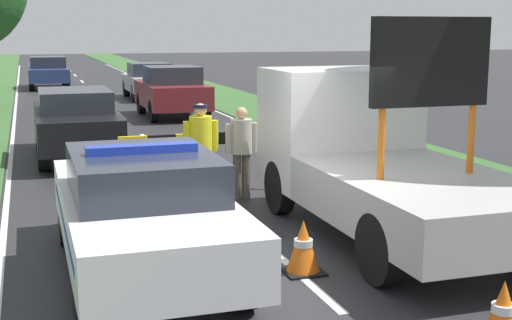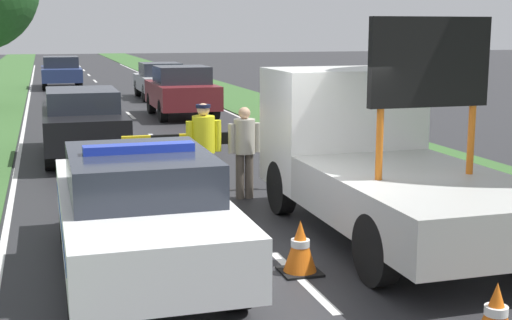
{
  "view_description": "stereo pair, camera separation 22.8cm",
  "coord_description": "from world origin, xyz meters",
  "px_view_note": "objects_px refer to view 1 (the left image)",
  "views": [
    {
      "loc": [
        -3.05,
        -8.73,
        2.95
      ],
      "look_at": [
        0.03,
        0.83,
        1.1
      ],
      "focal_mm": 50.0,
      "sensor_mm": 36.0,
      "label": 1
    },
    {
      "loc": [
        -2.83,
        -8.8,
        2.95
      ],
      "look_at": [
        0.03,
        0.83,
        1.1
      ],
      "focal_mm": 50.0,
      "sensor_mm": 36.0,
      "label": 2
    }
  ],
  "objects_px": {
    "traffic_cone_centre_front": "(279,160)",
    "queued_car_sedan_silver": "(149,80)",
    "traffic_cone_near_police": "(503,313)",
    "queued_car_sedan_black": "(75,122)",
    "police_officer": "(201,143)",
    "queued_car_wagon_maroon": "(172,91)",
    "pedestrian_civilian": "(242,145)",
    "traffic_cone_behind_barrier": "(303,247)",
    "work_truck": "(374,156)",
    "traffic_cone_near_truck": "(212,178)",
    "queued_car_hatch_blue": "(48,72)",
    "road_barrier": "(203,143)",
    "police_car": "(142,209)"
  },
  "relations": [
    {
      "from": "traffic_cone_centre_front",
      "to": "queued_car_sedan_silver",
      "type": "xyz_separation_m",
      "value": [
        0.15,
        17.01,
        0.5
      ]
    },
    {
      "from": "pedestrian_civilian",
      "to": "traffic_cone_behind_barrier",
      "type": "bearing_deg",
      "value": -97.43
    },
    {
      "from": "traffic_cone_near_police",
      "to": "queued_car_sedan_silver",
      "type": "bearing_deg",
      "value": 88.02
    },
    {
      "from": "traffic_cone_behind_barrier",
      "to": "queued_car_wagon_maroon",
      "type": "xyz_separation_m",
      "value": [
        1.57,
        16.07,
        0.55
      ]
    },
    {
      "from": "traffic_cone_near_police",
      "to": "queued_car_sedan_black",
      "type": "xyz_separation_m",
      "value": [
        -3.13,
        11.5,
        0.53
      ]
    },
    {
      "from": "queued_car_wagon_maroon",
      "to": "police_officer",
      "type": "bearing_deg",
      "value": 81.1
    },
    {
      "from": "traffic_cone_near_police",
      "to": "traffic_cone_behind_barrier",
      "type": "xyz_separation_m",
      "value": [
        -1.04,
        2.48,
        0.01
      ]
    },
    {
      "from": "pedestrian_civilian",
      "to": "traffic_cone_behind_barrier",
      "type": "height_order",
      "value": "pedestrian_civilian"
    },
    {
      "from": "police_officer",
      "to": "queued_car_wagon_maroon",
      "type": "distance_m",
      "value": 12.22
    },
    {
      "from": "queued_car_sedan_black",
      "to": "queued_car_wagon_maroon",
      "type": "height_order",
      "value": "queued_car_wagon_maroon"
    },
    {
      "from": "traffic_cone_near_police",
      "to": "queued_car_wagon_maroon",
      "type": "bearing_deg",
      "value": 88.35
    },
    {
      "from": "traffic_cone_near_truck",
      "to": "queued_car_hatch_blue",
      "type": "height_order",
      "value": "queued_car_hatch_blue"
    },
    {
      "from": "queued_car_sedan_silver",
      "to": "queued_car_hatch_blue",
      "type": "relative_size",
      "value": 0.88
    },
    {
      "from": "traffic_cone_centre_front",
      "to": "queued_car_hatch_blue",
      "type": "height_order",
      "value": "queued_car_hatch_blue"
    },
    {
      "from": "road_barrier",
      "to": "traffic_cone_near_truck",
      "type": "height_order",
      "value": "road_barrier"
    },
    {
      "from": "traffic_cone_behind_barrier",
      "to": "queued_car_wagon_maroon",
      "type": "height_order",
      "value": "queued_car_wagon_maroon"
    },
    {
      "from": "work_truck",
      "to": "queued_car_wagon_maroon",
      "type": "xyz_separation_m",
      "value": [
        -0.15,
        14.51,
        -0.22
      ]
    },
    {
      "from": "queued_car_sedan_silver",
      "to": "pedestrian_civilian",
      "type": "bearing_deg",
      "value": 85.42
    },
    {
      "from": "traffic_cone_centre_front",
      "to": "work_truck",
      "type": "bearing_deg",
      "value": -90.46
    },
    {
      "from": "queued_car_sedan_silver",
      "to": "queued_car_hatch_blue",
      "type": "xyz_separation_m",
      "value": [
        -3.95,
        6.99,
        0.04
      ]
    },
    {
      "from": "police_car",
      "to": "traffic_cone_behind_barrier",
      "type": "height_order",
      "value": "police_car"
    },
    {
      "from": "queued_car_wagon_maroon",
      "to": "queued_car_hatch_blue",
      "type": "bearing_deg",
      "value": -75.28
    },
    {
      "from": "traffic_cone_near_police",
      "to": "queued_car_wagon_maroon",
      "type": "relative_size",
      "value": 0.16
    },
    {
      "from": "queued_car_sedan_black",
      "to": "police_car",
      "type": "bearing_deg",
      "value": 91.53
    },
    {
      "from": "traffic_cone_near_truck",
      "to": "traffic_cone_behind_barrier",
      "type": "height_order",
      "value": "traffic_cone_behind_barrier"
    },
    {
      "from": "road_barrier",
      "to": "pedestrian_civilian",
      "type": "relative_size",
      "value": 1.87
    },
    {
      "from": "police_car",
      "to": "police_officer",
      "type": "distance_m",
      "value": 3.73
    },
    {
      "from": "queued_car_sedan_silver",
      "to": "traffic_cone_behind_barrier",
      "type": "bearing_deg",
      "value": 85.2
    },
    {
      "from": "police_officer",
      "to": "road_barrier",
      "type": "bearing_deg",
      "value": -123.96
    },
    {
      "from": "queued_car_sedan_black",
      "to": "queued_car_hatch_blue",
      "type": "bearing_deg",
      "value": -90.15
    },
    {
      "from": "work_truck",
      "to": "road_barrier",
      "type": "bearing_deg",
      "value": -61.22
    },
    {
      "from": "traffic_cone_behind_barrier",
      "to": "traffic_cone_centre_front",
      "type": "bearing_deg",
      "value": 73.14
    },
    {
      "from": "road_barrier",
      "to": "pedestrian_civilian",
      "type": "bearing_deg",
      "value": -45.39
    },
    {
      "from": "work_truck",
      "to": "queued_car_sedan_black",
      "type": "height_order",
      "value": "work_truck"
    },
    {
      "from": "road_barrier",
      "to": "police_officer",
      "type": "bearing_deg",
      "value": -110.05
    },
    {
      "from": "road_barrier",
      "to": "queued_car_wagon_maroon",
      "type": "relative_size",
      "value": 0.74
    },
    {
      "from": "pedestrian_civilian",
      "to": "queued_car_wagon_maroon",
      "type": "relative_size",
      "value": 0.4
    },
    {
      "from": "police_officer",
      "to": "pedestrian_civilian",
      "type": "relative_size",
      "value": 1.05
    },
    {
      "from": "road_barrier",
      "to": "queued_car_wagon_maroon",
      "type": "bearing_deg",
      "value": 79.85
    },
    {
      "from": "pedestrian_civilian",
      "to": "queued_car_hatch_blue",
      "type": "relative_size",
      "value": 0.35
    },
    {
      "from": "queued_car_sedan_black",
      "to": "queued_car_hatch_blue",
      "type": "xyz_separation_m",
      "value": [
        0.05,
        20.78,
        -0.01
      ]
    },
    {
      "from": "queued_car_hatch_blue",
      "to": "queued_car_wagon_maroon",
      "type": "bearing_deg",
      "value": 104.72
    },
    {
      "from": "queued_car_sedan_silver",
      "to": "traffic_cone_near_truck",
      "type": "bearing_deg",
      "value": 84.11
    },
    {
      "from": "traffic_cone_near_police",
      "to": "traffic_cone_centre_front",
      "type": "distance_m",
      "value": 8.32
    },
    {
      "from": "police_officer",
      "to": "queued_car_sedan_silver",
      "type": "relative_size",
      "value": 0.42
    },
    {
      "from": "traffic_cone_near_truck",
      "to": "traffic_cone_near_police",
      "type": "bearing_deg",
      "value": -82.09
    },
    {
      "from": "road_barrier",
      "to": "traffic_cone_behind_barrier",
      "type": "relative_size",
      "value": 4.55
    },
    {
      "from": "traffic_cone_near_police",
      "to": "traffic_cone_centre_front",
      "type": "relative_size",
      "value": 1.1
    },
    {
      "from": "traffic_cone_near_truck",
      "to": "queued_car_hatch_blue",
      "type": "bearing_deg",
      "value": 94.73
    },
    {
      "from": "pedestrian_civilian",
      "to": "queued_car_sedan_black",
      "type": "bearing_deg",
      "value": 114.69
    }
  ]
}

